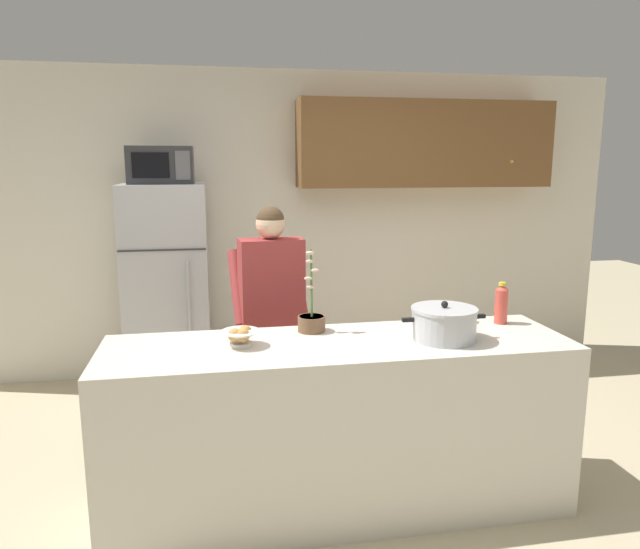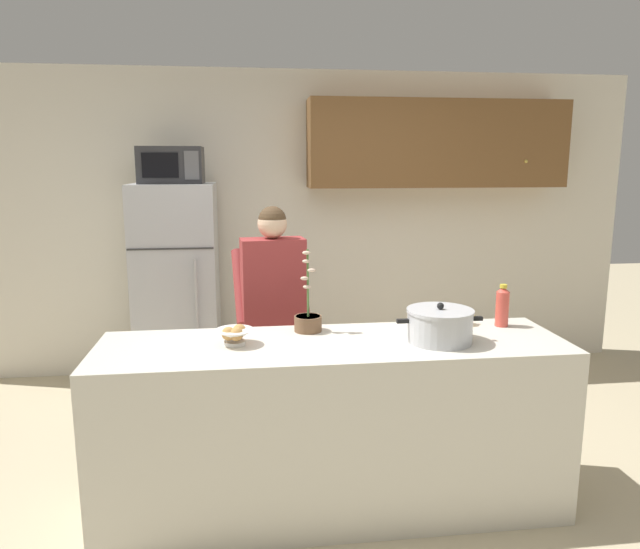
{
  "view_description": "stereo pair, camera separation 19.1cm",
  "coord_description": "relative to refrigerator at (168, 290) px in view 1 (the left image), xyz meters",
  "views": [
    {
      "loc": [
        -0.62,
        -2.83,
        1.82
      ],
      "look_at": [
        0.0,
        0.55,
        1.17
      ],
      "focal_mm": 32.87,
      "sensor_mm": 36.0,
      "label": 1
    },
    {
      "loc": [
        -0.43,
        -2.86,
        1.82
      ],
      "look_at": [
        0.0,
        0.55,
        1.17
      ],
      "focal_mm": 32.87,
      "sensor_mm": 36.0,
      "label": 2
    }
  ],
  "objects": [
    {
      "name": "ground_plane",
      "position": [
        0.99,
        -1.85,
        -0.83
      ],
      "size": [
        14.0,
        14.0,
        0.0
      ],
      "primitive_type": "plane",
      "color": "#C6B793"
    },
    {
      "name": "back_wall_unit",
      "position": [
        1.26,
        0.4,
        0.62
      ],
      "size": [
        6.0,
        0.48,
        2.6
      ],
      "color": "silver",
      "rests_on": "ground"
    },
    {
      "name": "kitchen_island",
      "position": [
        0.99,
        -1.85,
        -0.37
      ],
      "size": [
        2.41,
        0.68,
        0.92
      ],
      "primitive_type": "cube",
      "color": "silver",
      "rests_on": "ground"
    },
    {
      "name": "refrigerator",
      "position": [
        0.0,
        0.0,
        0.0
      ],
      "size": [
        0.64,
        0.68,
        1.67
      ],
      "color": "#B7BABF",
      "rests_on": "ground"
    },
    {
      "name": "microwave",
      "position": [
        0.0,
        -0.02,
        0.97
      ],
      "size": [
        0.48,
        0.37,
        0.28
      ],
      "color": "#2D2D30",
      "rests_on": "refrigerator"
    },
    {
      "name": "person_near_pot",
      "position": [
        0.72,
        -1.06,
        0.13
      ],
      "size": [
        0.51,
        0.44,
        1.56
      ],
      "color": "black",
      "rests_on": "ground"
    },
    {
      "name": "cooking_pot",
      "position": [
        1.53,
        -1.91,
        0.17
      ],
      "size": [
        0.45,
        0.34,
        0.21
      ],
      "color": "silver",
      "rests_on": "kitchen_island"
    },
    {
      "name": "coffee_mug",
      "position": [
        1.76,
        -1.61,
        0.13
      ],
      "size": [
        0.13,
        0.09,
        0.1
      ],
      "color": "yellow",
      "rests_on": "kitchen_island"
    },
    {
      "name": "bread_bowl",
      "position": [
        0.49,
        -1.83,
        0.14
      ],
      "size": [
        0.2,
        0.2,
        0.1
      ],
      "color": "white",
      "rests_on": "kitchen_island"
    },
    {
      "name": "bottle_near_edge",
      "position": [
        1.98,
        -1.67,
        0.2
      ],
      "size": [
        0.07,
        0.07,
        0.24
      ],
      "color": "#D84C3F",
      "rests_on": "kitchen_island"
    },
    {
      "name": "potted_orchid",
      "position": [
        0.88,
        -1.63,
        0.15
      ],
      "size": [
        0.15,
        0.15,
        0.45
      ],
      "color": "brown",
      "rests_on": "kitchen_island"
    }
  ]
}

